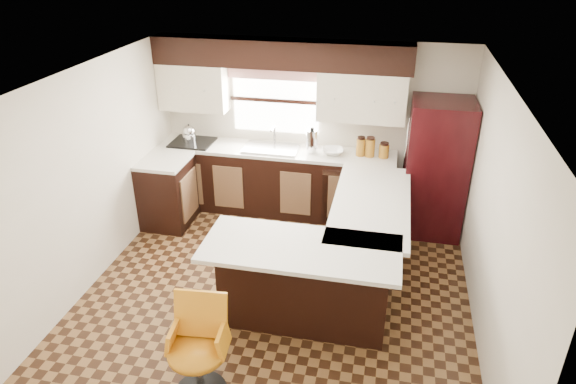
% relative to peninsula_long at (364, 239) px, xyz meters
% --- Properties ---
extents(floor, '(4.40, 4.40, 0.00)m').
position_rel_peninsula_long_xyz_m(floor, '(-0.90, -0.62, -0.45)').
color(floor, '#49301A').
rests_on(floor, ground).
extents(ceiling, '(4.40, 4.40, 0.00)m').
position_rel_peninsula_long_xyz_m(ceiling, '(-0.90, -0.62, 1.95)').
color(ceiling, silver).
rests_on(ceiling, wall_back).
extents(wall_back, '(4.40, 0.00, 4.40)m').
position_rel_peninsula_long_xyz_m(wall_back, '(-0.90, 1.58, 0.75)').
color(wall_back, beige).
rests_on(wall_back, floor).
extents(wall_front, '(4.40, 0.00, 4.40)m').
position_rel_peninsula_long_xyz_m(wall_front, '(-0.90, -2.83, 0.75)').
color(wall_front, beige).
rests_on(wall_front, floor).
extents(wall_left, '(0.00, 4.40, 4.40)m').
position_rel_peninsula_long_xyz_m(wall_left, '(-3.00, -0.62, 0.75)').
color(wall_left, beige).
rests_on(wall_left, floor).
extents(wall_right, '(0.00, 4.40, 4.40)m').
position_rel_peninsula_long_xyz_m(wall_right, '(1.20, -0.62, 0.75)').
color(wall_right, beige).
rests_on(wall_right, floor).
extents(base_cab_back, '(3.30, 0.60, 0.90)m').
position_rel_peninsula_long_xyz_m(base_cab_back, '(-1.35, 1.28, 0.00)').
color(base_cab_back, black).
rests_on(base_cab_back, floor).
extents(base_cab_left, '(0.60, 0.70, 0.90)m').
position_rel_peninsula_long_xyz_m(base_cab_left, '(-2.70, 0.62, 0.00)').
color(base_cab_left, black).
rests_on(base_cab_left, floor).
extents(counter_back, '(3.30, 0.60, 0.04)m').
position_rel_peninsula_long_xyz_m(counter_back, '(-1.35, 1.28, 0.47)').
color(counter_back, silver).
rests_on(counter_back, base_cab_back).
extents(counter_left, '(0.60, 0.70, 0.04)m').
position_rel_peninsula_long_xyz_m(counter_left, '(-2.70, 0.62, 0.47)').
color(counter_left, silver).
rests_on(counter_left, base_cab_left).
extents(soffit, '(3.40, 0.35, 0.36)m').
position_rel_peninsula_long_xyz_m(soffit, '(-1.30, 1.40, 1.77)').
color(soffit, black).
rests_on(soffit, wall_back).
extents(upper_cab_left, '(0.94, 0.35, 0.64)m').
position_rel_peninsula_long_xyz_m(upper_cab_left, '(-2.52, 1.40, 1.27)').
color(upper_cab_left, beige).
rests_on(upper_cab_left, wall_back).
extents(upper_cab_right, '(1.14, 0.35, 0.64)m').
position_rel_peninsula_long_xyz_m(upper_cab_right, '(-0.22, 1.40, 1.27)').
color(upper_cab_right, beige).
rests_on(upper_cab_right, wall_back).
extents(window_pane, '(1.20, 0.02, 0.90)m').
position_rel_peninsula_long_xyz_m(window_pane, '(-1.40, 1.56, 1.10)').
color(window_pane, white).
rests_on(window_pane, wall_back).
extents(valance, '(1.30, 0.06, 0.18)m').
position_rel_peninsula_long_xyz_m(valance, '(-1.40, 1.52, 1.49)').
color(valance, '#D19B93').
rests_on(valance, wall_back).
extents(sink, '(0.75, 0.45, 0.03)m').
position_rel_peninsula_long_xyz_m(sink, '(-1.40, 1.25, 0.51)').
color(sink, '#B2B2B7').
rests_on(sink, counter_back).
extents(dishwasher, '(0.58, 0.03, 0.78)m').
position_rel_peninsula_long_xyz_m(dishwasher, '(-0.35, 0.99, -0.02)').
color(dishwasher, black).
rests_on(dishwasher, floor).
extents(cooktop, '(0.58, 0.50, 0.02)m').
position_rel_peninsula_long_xyz_m(cooktop, '(-2.55, 1.25, 0.51)').
color(cooktop, black).
rests_on(cooktop, counter_back).
extents(peninsula_long, '(0.60, 1.95, 0.90)m').
position_rel_peninsula_long_xyz_m(peninsula_long, '(0.00, 0.00, 0.00)').
color(peninsula_long, black).
rests_on(peninsula_long, floor).
extents(peninsula_return, '(1.65, 0.60, 0.90)m').
position_rel_peninsula_long_xyz_m(peninsula_return, '(-0.53, -0.97, 0.00)').
color(peninsula_return, black).
rests_on(peninsula_return, floor).
extents(counter_pen_long, '(0.84, 1.95, 0.04)m').
position_rel_peninsula_long_xyz_m(counter_pen_long, '(0.05, 0.00, 0.47)').
color(counter_pen_long, silver).
rests_on(counter_pen_long, peninsula_long).
extents(counter_pen_return, '(1.89, 0.84, 0.04)m').
position_rel_peninsula_long_xyz_m(counter_pen_return, '(-0.55, -1.06, 0.47)').
color(counter_pen_return, silver).
rests_on(counter_pen_return, peninsula_return).
extents(refrigerator, '(0.77, 0.74, 1.79)m').
position_rel_peninsula_long_xyz_m(refrigerator, '(0.80, 1.18, 0.44)').
color(refrigerator, black).
rests_on(refrigerator, floor).
extents(bar_chair, '(0.54, 0.54, 0.93)m').
position_rel_peninsula_long_xyz_m(bar_chair, '(-1.23, -2.12, 0.02)').
color(bar_chair, orange).
rests_on(bar_chair, floor).
extents(kettle, '(0.19, 0.19, 0.25)m').
position_rel_peninsula_long_xyz_m(kettle, '(-2.58, 1.26, 0.65)').
color(kettle, silver).
rests_on(kettle, cooktop).
extents(percolator, '(0.15, 0.15, 0.31)m').
position_rel_peninsula_long_xyz_m(percolator, '(-0.84, 1.28, 0.65)').
color(percolator, silver).
rests_on(percolator, counter_back).
extents(mixing_bowl, '(0.34, 0.34, 0.07)m').
position_rel_peninsula_long_xyz_m(mixing_bowl, '(-0.56, 1.28, 0.53)').
color(mixing_bowl, white).
rests_on(mixing_bowl, counter_back).
extents(canister_large, '(0.12, 0.12, 0.24)m').
position_rel_peninsula_long_xyz_m(canister_large, '(-0.19, 1.30, 0.61)').
color(canister_large, '#9C6519').
rests_on(canister_large, counter_back).
extents(canister_med, '(0.13, 0.13, 0.24)m').
position_rel_peninsula_long_xyz_m(canister_med, '(-0.06, 1.30, 0.61)').
color(canister_med, '#9C6519').
rests_on(canister_med, counter_back).
extents(canister_small, '(0.13, 0.13, 0.18)m').
position_rel_peninsula_long_xyz_m(canister_small, '(0.12, 1.30, 0.58)').
color(canister_small, '#9C6519').
rests_on(canister_small, counter_back).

